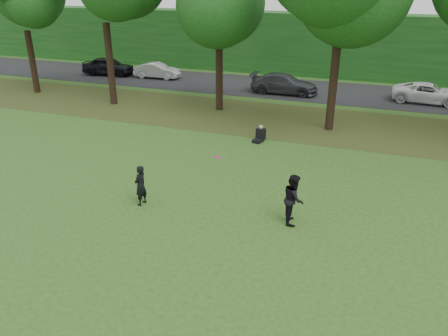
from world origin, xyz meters
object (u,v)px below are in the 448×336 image
Objects in this scene: frisbee at (218,157)px; seated_person at (260,135)px; player_left at (140,185)px; player_right at (294,199)px.

frisbee reaches higher than seated_person.
frisbee is 8.07m from seated_person.
player_left is at bearing -92.83° from seated_person.
player_right is at bearing -53.77° from seated_person.
seated_person is at bearing 10.01° from player_right.
frisbee is (2.90, 0.17, 1.44)m from player_left.
player_right reaches higher than seated_person.
player_left is 8.29m from seated_person.
player_right is at bearing 104.72° from player_left.
player_left is 0.87× the size of player_right.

